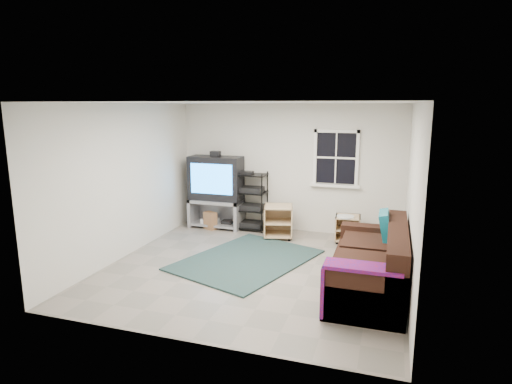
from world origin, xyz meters
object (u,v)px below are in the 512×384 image
(av_rack, at_px, (252,205))
(side_table_left, at_px, (278,220))
(sofa, at_px, (372,266))
(side_table_right, at_px, (347,226))
(tv_unit, at_px, (216,186))

(av_rack, height_order, side_table_left, av_rack)
(side_table_left, distance_m, sofa, 2.78)
(av_rack, relative_size, sofa, 0.55)
(side_table_right, bearing_deg, sofa, -75.57)
(tv_unit, xyz_separation_m, side_table_right, (2.76, -0.15, -0.60))
(side_table_left, bearing_deg, av_rack, 153.81)
(sofa, bearing_deg, tv_unit, 145.16)
(av_rack, xyz_separation_m, side_table_left, (0.66, -0.33, -0.19))
(side_table_right, relative_size, sofa, 0.24)
(side_table_right, distance_m, sofa, 2.23)
(tv_unit, distance_m, sofa, 4.08)
(av_rack, bearing_deg, side_table_right, -5.97)
(side_table_left, height_order, side_table_right, side_table_left)
(tv_unit, distance_m, side_table_left, 1.56)
(av_rack, distance_m, side_table_left, 0.76)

